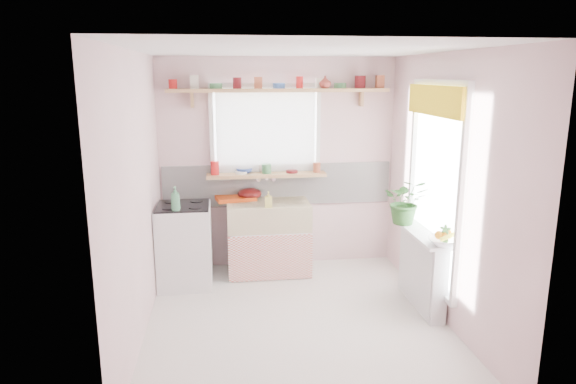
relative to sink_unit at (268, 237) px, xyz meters
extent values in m
plane|color=silver|center=(0.15, -1.29, -0.43)|extent=(3.20, 3.20, 0.00)
plane|color=white|center=(0.15, -1.29, 2.07)|extent=(3.20, 3.20, 0.00)
plane|color=silver|center=(0.15, 0.31, 0.82)|extent=(2.80, 0.00, 2.80)
plane|color=silver|center=(0.15, -2.89, 0.82)|extent=(2.80, 0.00, 2.80)
plane|color=silver|center=(-1.25, -1.29, 0.82)|extent=(0.00, 3.20, 3.20)
plane|color=silver|center=(1.55, -1.29, 0.82)|extent=(0.00, 3.20, 3.20)
cube|color=white|center=(0.15, 0.29, 0.57)|extent=(2.74, 0.03, 0.50)
cube|color=#C7808D|center=(0.15, 0.29, 0.37)|extent=(2.74, 0.02, 0.12)
cube|color=white|center=(0.00, 0.30, 1.22)|extent=(1.20, 0.01, 1.00)
cube|color=white|center=(0.00, 0.24, 1.22)|extent=(1.15, 0.02, 0.95)
cube|color=white|center=(1.54, -1.09, 0.82)|extent=(0.01, 1.10, 1.90)
cube|color=yellow|center=(1.46, -1.09, 1.63)|extent=(0.03, 1.20, 0.28)
cube|color=white|center=(0.00, 0.01, -0.16)|extent=(0.85, 0.55, 0.55)
cube|color=#D2513D|center=(0.00, -0.27, -0.16)|extent=(0.95, 0.02, 0.53)
cube|color=beige|center=(0.00, 0.01, 0.27)|extent=(0.95, 0.55, 0.30)
cylinder|color=silver|center=(0.00, 0.26, 0.67)|extent=(0.03, 0.22, 0.03)
cube|color=white|center=(-0.95, -0.24, 0.02)|extent=(0.58, 0.58, 0.90)
cube|color=black|center=(-0.95, -0.24, 0.47)|extent=(0.56, 0.56, 0.02)
cylinder|color=black|center=(-1.09, -0.38, 0.49)|extent=(0.14, 0.14, 0.01)
cylinder|color=black|center=(-0.81, -0.38, 0.49)|extent=(0.14, 0.14, 0.01)
cylinder|color=black|center=(-1.09, -0.10, 0.49)|extent=(0.14, 0.14, 0.01)
cylinder|color=black|center=(-0.81, -0.10, 0.49)|extent=(0.14, 0.14, 0.01)
cube|color=white|center=(1.45, -1.09, -0.06)|extent=(0.15, 0.90, 0.75)
cube|color=white|center=(1.42, -1.09, 0.33)|extent=(0.22, 0.95, 0.03)
cube|color=tan|center=(0.00, 0.19, 0.71)|extent=(1.40, 0.22, 0.04)
cube|color=tan|center=(0.15, 0.18, 1.69)|extent=(2.52, 0.24, 0.04)
cylinder|color=red|center=(-1.03, 0.18, 1.77)|extent=(0.11, 0.11, 0.12)
cylinder|color=silver|center=(-0.79, 0.18, 1.77)|extent=(0.11, 0.11, 0.12)
cylinder|color=#3F7F4C|center=(-0.56, 0.18, 1.74)|extent=(0.11, 0.11, 0.06)
cylinder|color=#590F14|center=(-0.32, 0.18, 1.77)|extent=(0.11, 0.11, 0.12)
cylinder|color=#A55133|center=(-0.09, 0.18, 1.77)|extent=(0.11, 0.11, 0.12)
cylinder|color=#3359A5|center=(0.15, 0.18, 1.74)|extent=(0.11, 0.11, 0.06)
cylinder|color=red|center=(0.39, 0.18, 1.77)|extent=(0.11, 0.11, 0.12)
cylinder|color=silver|center=(0.62, 0.18, 1.77)|extent=(0.11, 0.11, 0.12)
cylinder|color=#3F7F4C|center=(0.86, 0.18, 1.74)|extent=(0.11, 0.11, 0.06)
cylinder|color=#590F14|center=(1.09, 0.18, 1.77)|extent=(0.11, 0.11, 0.12)
cylinder|color=#A55133|center=(1.33, 0.18, 1.77)|extent=(0.11, 0.11, 0.12)
cylinder|color=red|center=(-0.62, 0.19, 0.79)|extent=(0.11, 0.11, 0.12)
cylinder|color=silver|center=(-0.31, 0.19, 0.79)|extent=(0.11, 0.11, 0.12)
cylinder|color=#3F7F4C|center=(0.00, 0.19, 0.76)|extent=(0.11, 0.11, 0.06)
cylinder|color=#590F14|center=(0.31, 0.19, 0.79)|extent=(0.11, 0.11, 0.12)
cylinder|color=#A55133|center=(0.62, 0.19, 0.79)|extent=(0.11, 0.11, 0.12)
cube|color=#CF4512|center=(-0.38, 0.21, 0.44)|extent=(0.50, 0.41, 0.04)
ellipsoid|color=#520E0E|center=(-0.20, 0.21, 0.48)|extent=(0.38, 0.38, 0.13)
imported|color=#2A5A24|center=(1.36, -0.77, 0.58)|extent=(0.53, 0.49, 0.48)
imported|color=white|center=(1.48, -1.49, 0.38)|extent=(0.36, 0.36, 0.07)
imported|color=#366729|center=(1.48, -1.49, 0.44)|extent=(0.12, 0.10, 0.19)
imported|color=#DED463|center=(-0.01, -0.19, 0.51)|extent=(0.08, 0.09, 0.18)
imported|color=white|center=(-0.02, 0.25, 0.78)|extent=(0.16, 0.16, 0.10)
imported|color=#3453AB|center=(-0.26, 0.25, 0.76)|extent=(0.25, 0.25, 0.06)
imported|color=maroon|center=(0.67, 0.12, 1.78)|extent=(0.14, 0.14, 0.14)
imported|color=#478E62|center=(-1.00, -0.46, 0.61)|extent=(0.11, 0.11, 0.25)
sphere|color=orange|center=(1.48, -1.49, 0.44)|extent=(0.08, 0.08, 0.08)
sphere|color=orange|center=(1.54, -1.46, 0.44)|extent=(0.08, 0.08, 0.08)
sphere|color=orange|center=(1.43, -1.47, 0.44)|extent=(0.08, 0.08, 0.08)
cylinder|color=#FFF437|center=(1.50, -1.54, 0.45)|extent=(0.18, 0.04, 0.10)
camera|label=1|loc=(-0.50, -5.72, 1.87)|focal=32.00mm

